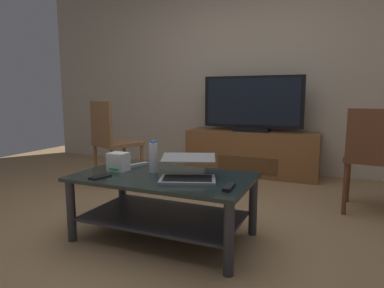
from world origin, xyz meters
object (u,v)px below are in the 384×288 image
(television, at_px, (252,105))
(dining_chair, at_px, (374,154))
(media_cabinet, at_px, (251,153))
(soundbar_remote, at_px, (229,187))
(side_chair, at_px, (111,138))
(cell_phone, at_px, (100,177))
(laptop, at_px, (188,170))
(water_bottle_near, at_px, (153,158))
(tv_remote, at_px, (139,165))
(coffee_table, at_px, (164,195))
(router_box, at_px, (119,162))

(television, xyz_separation_m, dining_chair, (1.25, -1.00, -0.36))
(media_cabinet, relative_size, soundbar_remote, 10.10)
(side_chair, xyz_separation_m, cell_phone, (0.86, -1.27, -0.07))
(cell_phone, bearing_deg, dining_chair, 50.67)
(media_cabinet, xyz_separation_m, laptop, (0.07, -2.13, 0.23))
(water_bottle_near, bearing_deg, side_chair, 138.26)
(side_chair, height_order, cell_phone, side_chair)
(water_bottle_near, relative_size, tv_remote, 1.43)
(cell_phone, height_order, soundbar_remote, soundbar_remote)
(laptop, bearing_deg, dining_chair, 43.30)
(laptop, height_order, water_bottle_near, water_bottle_near)
(dining_chair, distance_m, cell_phone, 2.17)
(tv_remote, relative_size, soundbar_remote, 1.00)
(side_chair, height_order, laptop, side_chair)
(laptop, relative_size, cell_phone, 3.24)
(water_bottle_near, relative_size, soundbar_remote, 1.43)
(soundbar_remote, bearing_deg, side_chair, 141.57)
(coffee_table, height_order, television, television)
(media_cabinet, height_order, television, television)
(dining_chair, xyz_separation_m, router_box, (-1.74, -1.09, 0.00))
(dining_chair, distance_m, tv_remote, 1.92)
(dining_chair, bearing_deg, router_box, -148.05)
(side_chair, relative_size, soundbar_remote, 5.82)
(soundbar_remote, bearing_deg, water_bottle_near, 158.85)
(cell_phone, xyz_separation_m, tv_remote, (0.04, 0.42, 0.01))
(laptop, bearing_deg, media_cabinet, 91.87)
(coffee_table, relative_size, laptop, 2.67)
(television, bearing_deg, side_chair, -142.33)
(television, height_order, water_bottle_near, television)
(soundbar_remote, bearing_deg, laptop, 156.64)
(media_cabinet, relative_size, water_bottle_near, 7.08)
(dining_chair, relative_size, router_box, 6.54)
(laptop, bearing_deg, side_chair, 142.88)
(media_cabinet, xyz_separation_m, router_box, (-0.49, -2.10, 0.24))
(dining_chair, xyz_separation_m, soundbar_remote, (-0.87, -1.22, -0.05))
(side_chair, xyz_separation_m, router_box, (0.85, -1.05, -0.01))
(laptop, height_order, tv_remote, laptop)
(water_bottle_near, bearing_deg, soundbar_remote, -17.06)
(media_cabinet, xyz_separation_m, tv_remote, (-0.45, -1.91, 0.19))
(tv_remote, bearing_deg, dining_chair, 48.99)
(television, height_order, tv_remote, television)
(coffee_table, xyz_separation_m, water_bottle_near, (-0.11, 0.06, 0.25))
(laptop, height_order, router_box, laptop)
(cell_phone, xyz_separation_m, soundbar_remote, (0.87, 0.09, 0.01))
(side_chair, distance_m, water_bottle_near, 1.49)
(coffee_table, relative_size, cell_phone, 8.67)
(laptop, relative_size, tv_remote, 2.84)
(television, distance_m, soundbar_remote, 2.29)
(media_cabinet, height_order, dining_chair, dining_chair)
(laptop, xyz_separation_m, tv_remote, (-0.52, 0.22, -0.05))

